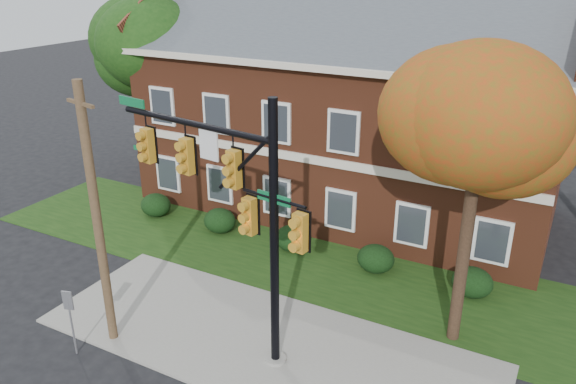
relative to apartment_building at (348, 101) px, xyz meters
The scene contains 15 objects.
ground 13.11m from the apartment_building, 80.50° to the right, with size 120.00×120.00×0.00m, color black.
sidewalk 12.18m from the apartment_building, 79.65° to the right, with size 14.00×5.00×0.08m, color gray.
grass_strip 8.01m from the apartment_building, 71.43° to the right, with size 30.00×6.00×0.04m, color #193811.
apartment_building is the anchor object (origin of this frame).
hedge_far_left 9.82m from the apartment_building, 143.11° to the right, with size 1.40×1.26×1.05m, color black.
hedge_left 7.73m from the apartment_building, 123.67° to the right, with size 1.40×1.26×1.05m, color black.
hedge_center 6.89m from the apartment_building, 90.00° to the right, with size 1.40×1.26×1.05m, color black.
hedge_right 7.73m from the apartment_building, 56.33° to the right, with size 1.40×1.26×1.05m, color black.
hedge_far_right 9.82m from the apartment_building, 36.89° to the right, with size 1.40×1.26×1.05m, color black.
tree_near_right 10.97m from the apartment_building, 48.23° to the right, with size 4.50×4.25×8.58m.
tree_left_rear 9.94m from the apartment_building, behind, with size 5.40×5.10×8.88m.
tree_far_rear 8.84m from the apartment_building, 80.29° to the left, with size 6.84×6.46×11.52m.
traffic_signal 11.40m from the apartment_building, 83.08° to the right, with size 6.90×1.25×7.76m.
utility_pole 13.13m from the apartment_building, 99.53° to the right, with size 1.23×0.37×7.98m.
sign_post 14.63m from the apartment_building, 100.69° to the right, with size 0.31×0.12×2.14m.
Camera 1 is at (7.27, -10.97, 10.73)m, focal length 35.00 mm.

